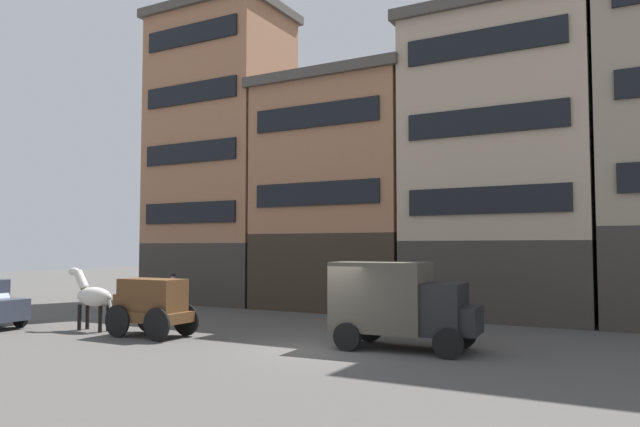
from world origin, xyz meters
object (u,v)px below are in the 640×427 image
at_px(draft_horse, 92,296).
at_px(pedestrian_officer, 173,291).
at_px(fire_hydrant_curbside, 142,299).
at_px(delivery_truck_near, 400,302).
at_px(cargo_wagon, 151,303).

xyz_separation_m(draft_horse, pedestrian_officer, (-1.80, 6.22, -0.29)).
xyz_separation_m(pedestrian_officer, fire_hydrant_curbside, (-2.64, 0.63, -0.55)).
xyz_separation_m(draft_horse, delivery_truck_near, (11.39, 1.79, 0.15)).
relative_size(cargo_wagon, fire_hydrant_curbside, 3.50).
bearing_deg(delivery_truck_near, pedestrian_officer, 161.41).
height_order(draft_horse, delivery_truck_near, delivery_truck_near).
bearing_deg(pedestrian_officer, fire_hydrant_curbside, 166.54).
bearing_deg(fire_hydrant_curbside, cargo_wagon, -42.84).
relative_size(delivery_truck_near, fire_hydrant_curbside, 5.35).
bearing_deg(delivery_truck_near, draft_horse, -171.09).
bearing_deg(cargo_wagon, pedestrian_officer, 127.34).
height_order(pedestrian_officer, fire_hydrant_curbside, pedestrian_officer).
xyz_separation_m(cargo_wagon, fire_hydrant_curbside, (-7.39, 6.85, -0.72)).
height_order(draft_horse, fire_hydrant_curbside, draft_horse).
bearing_deg(draft_horse, cargo_wagon, 0.00).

